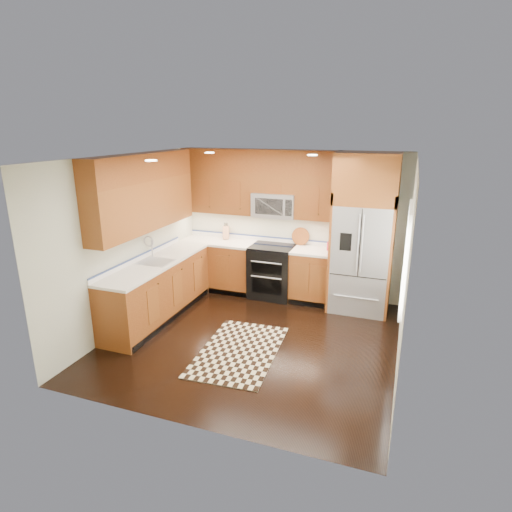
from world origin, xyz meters
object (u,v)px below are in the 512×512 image
(knife_block, at_px, (226,232))
(utensil_crock, at_px, (330,244))
(refrigerator, at_px, (363,234))
(range, at_px, (272,272))
(rug, at_px, (239,351))

(knife_block, xyz_separation_m, utensil_crock, (1.98, -0.10, -0.02))
(refrigerator, distance_m, knife_block, 2.55)
(range, xyz_separation_m, utensil_crock, (1.00, 0.11, 0.57))
(refrigerator, relative_size, knife_block, 8.39)
(rug, height_order, utensil_crock, utensil_crock)
(knife_block, bearing_deg, refrigerator, -5.56)
(rug, bearing_deg, utensil_crock, 66.20)
(refrigerator, relative_size, utensil_crock, 8.62)
(range, height_order, knife_block, knife_block)
(refrigerator, distance_m, rug, 2.76)
(knife_block, bearing_deg, range, -11.99)
(refrigerator, xyz_separation_m, rug, (-1.36, -2.03, -1.30))
(refrigerator, xyz_separation_m, utensil_crock, (-0.55, 0.15, -0.26))
(rug, bearing_deg, refrigerator, 52.78)
(refrigerator, height_order, knife_block, refrigerator)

